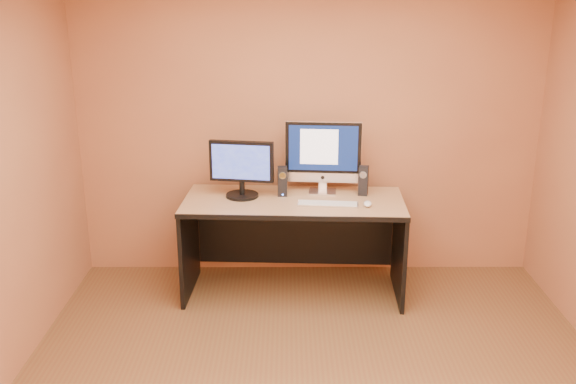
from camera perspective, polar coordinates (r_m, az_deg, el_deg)
The scene contains 10 objects.
walls at distance 3.64m, azimuth 2.89°, elevation -1.21°, with size 4.00×4.00×2.60m, color #A96B44, non-canonical shape.
desk at distance 5.36m, azimuth 0.49°, elevation -4.90°, with size 1.79×0.78×0.83m, color #AA7955, non-canonical shape.
imac at distance 5.32m, azimuth 3.13°, elevation 3.13°, with size 0.64×0.23×0.61m, color silver, non-canonical shape.
second_monitor at distance 5.23m, azimuth -4.14°, elevation 2.03°, with size 0.54×0.27×0.47m, color black, non-canonical shape.
speaker_left at distance 5.28m, azimuth -0.51°, elevation 0.96°, with size 0.08×0.08×0.25m, color black, non-canonical shape.
speaker_right at distance 5.34m, azimuth 6.72°, elevation 1.01°, with size 0.08×0.08×0.25m, color black, non-canonical shape.
keyboard at distance 5.10m, azimuth 3.57°, elevation -1.06°, with size 0.48×0.13×0.02m, color silver.
mouse at distance 5.10m, azimuth 7.09°, elevation -1.03°, with size 0.06×0.11×0.04m, color white.
cable_a at distance 5.50m, azimuth 3.51°, elevation 0.33°, with size 0.01×0.01×0.25m, color black.
cable_b at distance 5.50m, azimuth 2.72°, elevation 0.33°, with size 0.01×0.01×0.20m, color black.
Camera 1 is at (-0.19, -3.44, 2.50)m, focal length 40.00 mm.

